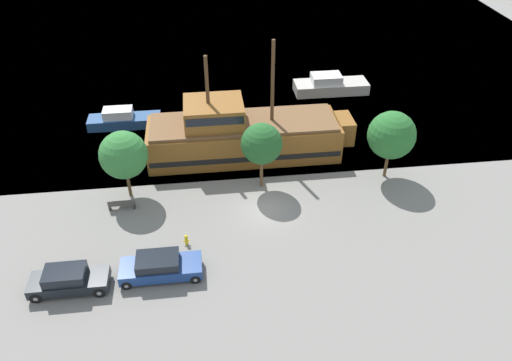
% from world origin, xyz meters
% --- Properties ---
extents(ground_plane, '(160.00, 160.00, 0.00)m').
position_xyz_m(ground_plane, '(0.00, 0.00, 0.00)').
color(ground_plane, gray).
extents(water_surface, '(80.00, 80.00, 0.00)m').
position_xyz_m(water_surface, '(0.00, 44.00, 0.00)').
color(water_surface, '#38667F').
rests_on(water_surface, ground).
extents(pirate_ship, '(16.83, 4.93, 9.75)m').
position_xyz_m(pirate_ship, '(-0.86, 7.59, 1.86)').
color(pirate_ship, brown).
rests_on(pirate_ship, water_surface).
extents(moored_boat_dockside, '(7.47, 2.58, 1.92)m').
position_xyz_m(moored_boat_dockside, '(9.22, 18.24, 0.73)').
color(moored_boat_dockside, '#B7B2A8').
rests_on(moored_boat_dockside, water_surface).
extents(moored_boat_outer, '(6.47, 1.94, 1.74)m').
position_xyz_m(moored_boat_outer, '(-11.16, 13.61, 0.65)').
color(moored_boat_outer, navy).
rests_on(moored_boat_outer, water_surface).
extents(parked_car_curb_front, '(4.60, 1.84, 1.55)m').
position_xyz_m(parked_car_curb_front, '(-12.51, -6.03, 0.77)').
color(parked_car_curb_front, black).
rests_on(parked_car_curb_front, ground_plane).
extents(parked_car_curb_mid, '(4.96, 1.98, 1.51)m').
position_xyz_m(parked_car_curb_mid, '(-7.15, -5.54, 0.74)').
color(parked_car_curb_mid, navy).
rests_on(parked_car_curb_mid, ground_plane).
extents(fire_hydrant, '(0.42, 0.25, 0.76)m').
position_xyz_m(fire_hydrant, '(-5.58, -2.94, 0.41)').
color(fire_hydrant, yellow).
rests_on(fire_hydrant, ground_plane).
extents(bench_promenade_east, '(1.87, 0.45, 0.85)m').
position_xyz_m(bench_promenade_east, '(-10.16, 1.29, 0.44)').
color(bench_promenade_east, '#4C4742').
rests_on(bench_promenade_east, ground_plane).
extents(tree_row_east, '(3.45, 3.45, 5.30)m').
position_xyz_m(tree_row_east, '(-9.70, 2.92, 3.57)').
color(tree_row_east, brown).
rests_on(tree_row_east, ground_plane).
extents(tree_row_mideast, '(3.05, 3.05, 5.29)m').
position_xyz_m(tree_row_mideast, '(0.16, 2.94, 3.76)').
color(tree_row_mideast, brown).
rests_on(tree_row_mideast, ground_plane).
extents(tree_row_midwest, '(3.61, 3.61, 5.51)m').
position_xyz_m(tree_row_midwest, '(9.96, 3.09, 3.70)').
color(tree_row_midwest, brown).
rests_on(tree_row_midwest, ground_plane).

